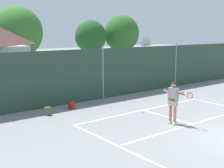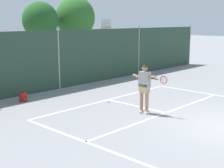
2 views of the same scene
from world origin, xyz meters
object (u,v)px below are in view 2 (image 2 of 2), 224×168
Objects in this scene: basketball_hoop at (105,39)px; backpack_red at (23,97)px; tennis_ball at (109,102)px; tennis_player at (145,85)px.

basketball_hoop is 8.11m from backpack_red.
backpack_red is (-2.39, 2.83, 0.16)m from tennis_ball.
tennis_ball is at bearing 82.94° from tennis_player.
basketball_hoop is at bearing 17.40° from backpack_red.
basketball_hoop is at bearing 45.51° from tennis_ball.
backpack_red is (-7.47, -2.34, -2.12)m from basketball_hoop.
tennis_player is at bearing -97.06° from tennis_ball.
backpack_red is at bearing 113.28° from tennis_player.
basketball_hoop is 7.60m from tennis_ball.
tennis_ball is at bearing -134.49° from basketball_hoop.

